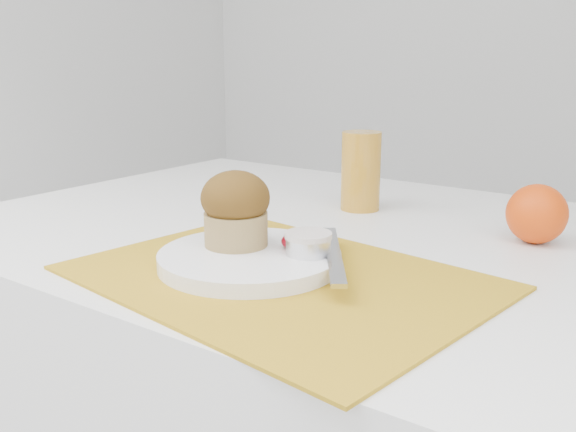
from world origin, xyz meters
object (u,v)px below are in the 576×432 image
Objects in this scene: muffin at (236,209)px; plate at (250,259)px; juice_glass at (361,171)px; orange at (537,214)px.

plate is at bearing -22.29° from muffin.
orange is at bearing -5.78° from juice_glass.
muffin is at bearing -132.89° from orange.
juice_glass is 1.28× the size of muffin.
plate is at bearing -128.34° from orange.
muffin is at bearing 157.71° from plate.
juice_glass reaches higher than muffin.
juice_glass is at bearing 174.22° from orange.
muffin is (-0.28, -0.30, 0.03)m from orange.
muffin is (-0.03, 0.01, 0.06)m from plate.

